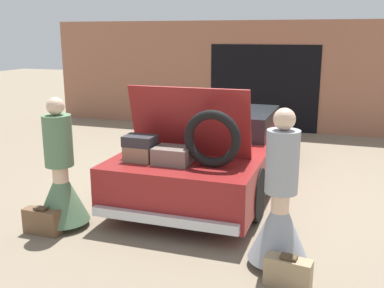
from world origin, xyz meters
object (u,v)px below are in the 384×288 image
object	(u,v)px
person_right	(280,212)
car	(216,149)
suitcase_beside_left_person	(42,221)
person_left	(61,182)
suitcase_beside_right_person	(288,272)

from	to	relation	value
person_right	car	bearing A→B (deg)	41.24
car	suitcase_beside_left_person	distance (m)	3.13
suitcase_beside_left_person	car	bearing A→B (deg)	60.44
person_right	person_left	bearing A→B (deg)	99.37
car	suitcase_beside_left_person	world-z (taller)	car
suitcase_beside_right_person	person_right	bearing A→B (deg)	111.79
suitcase_beside_left_person	suitcase_beside_right_person	size ratio (longest dim) A/B	1.00
person_left	car	bearing A→B (deg)	149.20
car	person_left	xyz separation A→B (m)	(-1.41, -2.41, 0.03)
car	person_left	world-z (taller)	car
person_left	person_right	distance (m)	2.83
suitcase_beside_left_person	suitcase_beside_right_person	xyz separation A→B (m)	(3.10, -0.25, -0.01)
car	person_right	size ratio (longest dim) A/B	2.77
person_right	suitcase_beside_right_person	world-z (taller)	person_right
person_right	suitcase_beside_left_person	xyz separation A→B (m)	(-2.94, -0.15, -0.46)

